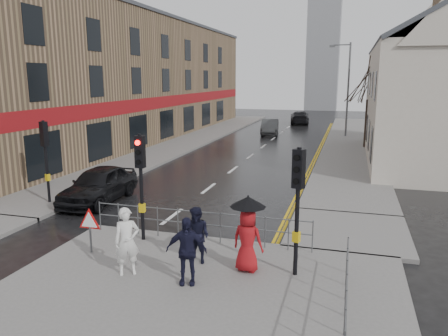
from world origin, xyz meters
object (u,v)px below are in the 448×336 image
Objects in this scene: car_mid at (270,127)px; pedestrian_b at (197,235)px; pedestrian_d at (186,251)px; pedestrian_a at (127,241)px; car_parked at (99,185)px; pedestrian_with_umbrella at (248,231)px.

pedestrian_b is at bearing -91.19° from car_mid.
pedestrian_b is 0.37× the size of car_mid.
pedestrian_a is at bearing 163.60° from pedestrian_d.
pedestrian_a is 0.40× the size of car_parked.
pedestrian_d is at bearing -138.66° from pedestrian_with_umbrella.
pedestrian_a is at bearing -94.25° from car_mid.
pedestrian_with_umbrella is 1.75m from pedestrian_d.
pedestrian_with_umbrella reaches higher than pedestrian_b.
pedestrian_with_umbrella is at bearing 12.27° from pedestrian_b.
pedestrian_d reaches higher than pedestrian_b.
pedestrian_d is 0.40× the size of car_mid.
car_mid is at bearing 81.59° from car_parked.
car_mid is at bearing 82.46° from pedestrian_d.
car_parked is (-6.22, 4.99, -0.18)m from pedestrian_b.
pedestrian_with_umbrella reaches higher than car_parked.
pedestrian_a reaches higher than car_mid.
car_parked is at bearing 95.01° from pedestrian_a.
pedestrian_d is (1.68, -0.07, -0.03)m from pedestrian_a.
car_mid is (2.91, 24.40, -0.05)m from car_parked.
pedestrian_b is 29.58m from car_mid.
pedestrian_b is 1.51m from pedestrian_with_umbrella.
pedestrian_d is at bearing -91.14° from car_mid.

